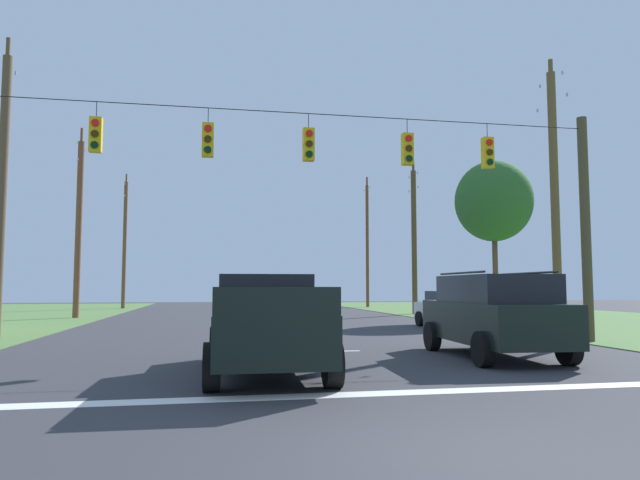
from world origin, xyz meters
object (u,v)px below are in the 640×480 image
Objects in this scene: utility_pole_far_right at (414,238)px; utility_pole_near_left at (367,243)px; pickup_truck at (266,324)px; utility_pole_distant_left at (125,241)px; utility_pole_mid_right at (555,194)px; suv_black at (493,313)px; overhead_signal_span at (306,203)px; distant_car_crossing_white at (453,309)px; utility_pole_distant_right at (79,225)px; utility_pole_far_left at (2,190)px; tree_roadside_right at (494,201)px.

utility_pole_near_left reaches higher than utility_pole_far_right.
utility_pole_distant_left reaches higher than pickup_truck.
utility_pole_mid_right is 14.80m from utility_pole_far_right.
overhead_signal_span is at bearing 144.52° from suv_black.
suv_black is 36.51m from utility_pole_distant_left.
pickup_truck is (-1.52, -4.43, -3.10)m from overhead_signal_span.
utility_pole_near_left is (2.90, 23.77, 4.52)m from distant_car_crossing_white.
utility_pole_distant_right is at bearing 119.82° from overhead_signal_span.
utility_pole_distant_right is (-0.25, 12.43, 0.16)m from utility_pole_far_left.
overhead_signal_span is 32.13m from utility_pole_distant_left.
tree_roadside_right is at bearing 50.11° from pickup_truck.
utility_pole_distant_right is at bearing -146.60° from utility_pole_near_left.
tree_roadside_right is at bearing 17.84° from utility_pole_far_left.
utility_pole_distant_left is (-16.53, 24.31, 4.44)m from distant_car_crossing_white.
suv_black is at bearing -68.20° from utility_pole_distant_left.
overhead_signal_span is 10.63m from utility_pole_far_left.
overhead_signal_span is 31.85m from utility_pole_near_left.
overhead_signal_span is at bearing 71.05° from pickup_truck.
distant_car_crossing_white is 29.73m from utility_pole_distant_left.
tree_roadside_right is at bearing 62.11° from suv_black.
utility_pole_mid_right reaches higher than pickup_truck.
suv_black is 0.46× the size of utility_pole_distant_left.
utility_pole_distant_right is (-19.70, 13.85, -0.07)m from utility_pole_mid_right.
utility_pole_far_left reaches higher than distant_car_crossing_white.
distant_car_crossing_white is at bearing 6.05° from utility_pole_far_left.
distant_car_crossing_white is (7.20, 6.41, -3.28)m from overhead_signal_span.
utility_pole_near_left is at bearing 33.40° from utility_pole_distant_right.
utility_pole_near_left is at bearing 88.47° from utility_pole_far_right.
utility_pole_far_left reaches higher than utility_pole_far_right.
distant_car_crossing_white is 6.05m from utility_pole_mid_right.
utility_pole_distant_right reaches higher than tree_roadside_right.
utility_pole_far_right is (9.78, 18.01, 0.64)m from overhead_signal_span.
utility_pole_far_right is at bearing 90.55° from utility_pole_mid_right.
suv_black reaches higher than pickup_truck.
overhead_signal_span is at bearing -108.51° from utility_pole_near_left.
suv_black is 0.48× the size of utility_pole_far_left.
utility_pole_distant_right is 13.67m from utility_pole_distant_left.
utility_pole_near_left reaches higher than tree_roadside_right.
suv_black reaches higher than distant_car_crossing_white.
distant_car_crossing_white is at bearing 71.91° from suv_black.
pickup_truck is at bearing -165.41° from suv_black.
utility_pole_distant_left is (-19.43, 0.55, -0.08)m from utility_pole_near_left.
utility_pole_mid_right is at bearing -90.39° from utility_pole_near_left.
utility_pole_far_right is 1.15× the size of tree_roadside_right.
utility_pole_distant_left reaches higher than utility_pole_distant_right.
utility_pole_near_left reaches higher than suv_black.
utility_pole_near_left is at bearing -1.62° from utility_pole_distant_left.
overhead_signal_span is 5.61m from pickup_truck.
utility_pole_mid_right reaches higher than utility_pole_far_right.
utility_pole_far_right reaches higher than distant_car_crossing_white.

